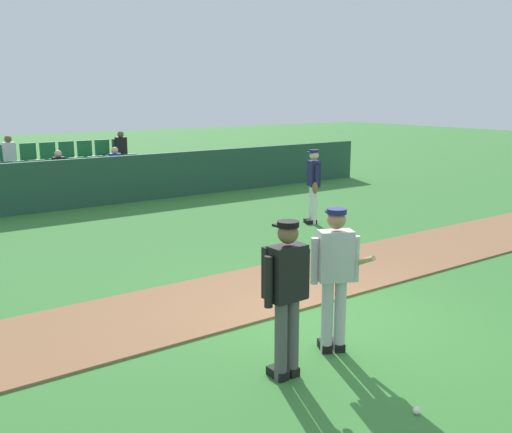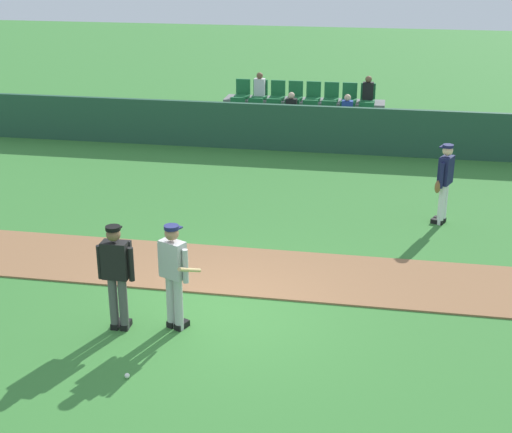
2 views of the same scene
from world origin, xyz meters
name	(u,v)px [view 1 (image 1 of 2)]	position (x,y,z in m)	size (l,w,h in m)	color
ground_plane	(330,324)	(0.00, 0.00, 0.00)	(80.00, 80.00, 0.00)	#387A33
infield_dirt_path	(260,290)	(0.00, 1.64, 0.01)	(28.00, 2.07, 0.03)	#936642
dugout_fence	(81,183)	(0.00, 9.91, 0.67)	(20.00, 0.16, 1.34)	#234C38
stadium_bleachers	(65,183)	(0.01, 11.36, 0.50)	(5.00, 2.10, 1.90)	slate
batter_grey_jersey	(335,275)	(-0.54, -0.63, 0.97)	(0.62, 0.80, 1.76)	#B2B2B2
umpire_home_plate	(286,290)	(-1.41, -0.80, 1.00)	(0.59, 0.31, 1.76)	#4C4C4C
runner_navy_jersey	(313,184)	(3.83, 4.80, 0.96)	(0.42, 0.62, 1.76)	white
baseball	(417,410)	(-0.83, -2.13, 0.04)	(0.07, 0.07, 0.07)	white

